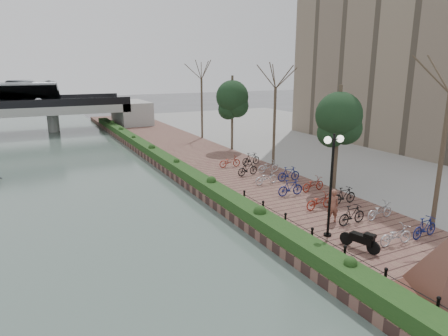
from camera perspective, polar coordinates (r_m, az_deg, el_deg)
ground at (r=15.64m, az=15.30°, el=-17.27°), size 220.00×220.00×0.00m
promenade at (r=31.24m, az=-0.64°, el=-0.20°), size 8.00×75.00×0.50m
inland_pavement at (r=40.70m, az=20.05°, el=2.34°), size 24.00×75.00×0.50m
hedge at (r=32.11m, az=-8.07°, el=1.07°), size 1.10×56.00×0.60m
chain_fence at (r=17.39m, az=14.55°, el=-10.68°), size 0.10×14.10×0.70m
lamppost at (r=18.16m, az=15.22°, el=0.65°), size 1.02×0.32×4.75m
motorcycle at (r=18.07m, az=18.82°, el=-9.56°), size 0.88×1.63×0.97m
pedestrian at (r=20.67m, az=15.26°, el=-5.20°), size 0.72×0.59×1.68m
bicycle_parking at (r=24.83m, az=11.17°, el=-2.57°), size 2.40×17.32×1.00m
street_trees at (r=28.60m, az=10.91°, el=5.23°), size 3.20×37.12×6.80m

